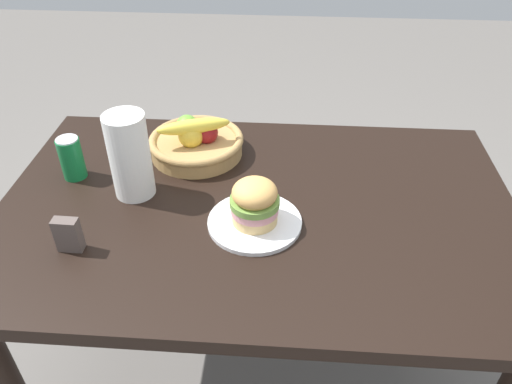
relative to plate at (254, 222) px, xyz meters
The scene contains 8 objects.
ground_plane 0.76m from the plate, 88.74° to the left, with size 8.00×8.00×0.00m, color slate.
dining_table 0.13m from the plate, 88.74° to the left, with size 1.40×0.90×0.75m.
plate is the anchor object (origin of this frame).
sandwich 0.07m from the plate, 90.00° to the right, with size 0.13×0.13×0.12m.
soda_can 0.57m from the plate, 161.69° to the left, with size 0.07×0.07×0.13m.
fruit_basket 0.38m from the plate, 122.14° to the left, with size 0.29×0.29×0.14m.
paper_towel_roll 0.37m from the plate, 161.58° to the left, with size 0.11×0.11×0.24m, color white.
napkin_holder 0.45m from the plate, 164.13° to the right, with size 0.06×0.03×0.09m, color #594C47.
Camera 1 is at (0.07, -1.06, 1.59)m, focal length 35.01 mm.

